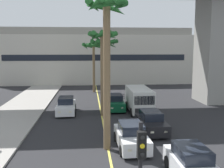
# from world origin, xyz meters

# --- Properties ---
(lane_stripe_center) EXTENTS (0.14, 56.00, 0.01)m
(lane_stripe_center) POSITION_xyz_m (0.00, 24.00, 0.00)
(lane_stripe_center) COLOR #DBCC4C
(lane_stripe_center) RESTS_ON ground
(pier_building_backdrop) EXTENTS (33.79, 8.04, 9.66)m
(pier_building_backdrop) POSITION_xyz_m (0.00, 49.56, 4.77)
(pier_building_backdrop) COLOR beige
(pier_building_backdrop) RESTS_ON ground
(car_queue_front) EXTENTS (1.92, 4.15, 1.56)m
(car_queue_front) POSITION_xyz_m (-3.35, 26.19, 0.72)
(car_queue_front) COLOR white
(car_queue_front) RESTS_ON ground
(car_queue_second) EXTENTS (1.93, 4.15, 1.56)m
(car_queue_second) POSITION_xyz_m (1.47, 16.91, 0.72)
(car_queue_second) COLOR white
(car_queue_second) RESTS_ON ground
(car_queue_third) EXTENTS (1.85, 4.11, 1.56)m
(car_queue_third) POSITION_xyz_m (1.48, 27.37, 0.72)
(car_queue_third) COLOR #0C4728
(car_queue_third) RESTS_ON ground
(car_queue_fourth) EXTENTS (1.92, 4.14, 1.56)m
(car_queue_fourth) POSITION_xyz_m (3.46, 19.92, 0.72)
(car_queue_fourth) COLOR black
(car_queue_fourth) RESTS_ON ground
(car_queue_fifth) EXTENTS (1.84, 4.10, 1.56)m
(car_queue_fifth) POSITION_xyz_m (3.72, 12.63, 0.72)
(car_queue_fifth) COLOR white
(car_queue_fifth) RESTS_ON ground
(delivery_van) EXTENTS (2.17, 5.25, 2.36)m
(delivery_van) POSITION_xyz_m (3.71, 26.14, 1.29)
(delivery_van) COLOR silver
(delivery_van) RESTS_ON ground
(palm_tree_near_median) EXTENTS (2.81, 2.82, 7.86)m
(palm_tree_near_median) POSITION_xyz_m (0.14, 25.08, 5.96)
(palm_tree_near_median) COLOR brown
(palm_tree_near_median) RESTS_ON ground
(palm_tree_mid_median) EXTENTS (3.48, 3.48, 7.05)m
(palm_tree_mid_median) POSITION_xyz_m (-0.45, 38.54, 5.96)
(palm_tree_mid_median) COLOR brown
(palm_tree_mid_median) RESTS_ON ground
(palm_tree_far_median) EXTENTS (3.17, 3.20, 7.29)m
(palm_tree_far_median) POSITION_xyz_m (0.54, 30.56, 6.10)
(palm_tree_far_median) COLOR brown
(palm_tree_far_median) RESTS_ON ground
(palm_tree_farthest_median) EXTENTS (2.61, 2.59, 9.18)m
(palm_tree_farthest_median) POSITION_xyz_m (-0.05, 16.80, 7.13)
(palm_tree_farthest_median) COLOR brown
(palm_tree_farthest_median) RESTS_ON ground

